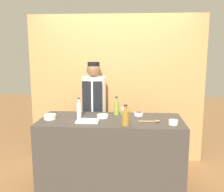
# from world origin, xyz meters

# --- Properties ---
(ground_plane) EXTENTS (14.00, 14.00, 0.00)m
(ground_plane) POSITION_xyz_m (0.00, 0.00, 0.00)
(ground_plane) COLOR olive
(cabinet_wall) EXTENTS (2.86, 0.18, 2.40)m
(cabinet_wall) POSITION_xyz_m (0.00, 1.03, 1.20)
(cabinet_wall) COLOR #B7844C
(cabinet_wall) RESTS_ON ground_plane
(counter) EXTENTS (1.86, 0.78, 0.95)m
(counter) POSITION_xyz_m (0.00, 0.00, 0.48)
(counter) COLOR #3D3833
(counter) RESTS_ON ground_plane
(sauce_bowl_green) EXTENTS (0.16, 0.16, 0.06)m
(sauce_bowl_green) POSITION_xyz_m (-0.80, -0.05, 0.99)
(sauce_bowl_green) COLOR silver
(sauce_bowl_green) RESTS_ON counter
(sauce_bowl_brown) EXTENTS (0.11, 0.11, 0.06)m
(sauce_bowl_brown) POSITION_xyz_m (0.77, -0.18, 0.98)
(sauce_bowl_brown) COLOR silver
(sauce_bowl_brown) RESTS_ON counter
(sauce_bowl_red) EXTENTS (0.13, 0.13, 0.05)m
(sauce_bowl_red) POSITION_xyz_m (0.36, 0.22, 0.98)
(sauce_bowl_red) COLOR silver
(sauce_bowl_red) RESTS_ON counter
(sauce_bowl_yellow) EXTENTS (0.15, 0.15, 0.04)m
(sauce_bowl_yellow) POSITION_xyz_m (-0.12, 0.07, 0.98)
(sauce_bowl_yellow) COLOR silver
(sauce_bowl_yellow) RESTS_ON counter
(cutting_board) EXTENTS (0.28, 0.19, 0.02)m
(cutting_board) POSITION_xyz_m (-0.29, -0.14, 0.96)
(cutting_board) COLOR white
(cutting_board) RESTS_ON counter
(bottle_clear) EXTENTS (0.06, 0.06, 0.27)m
(bottle_clear) POSITION_xyz_m (-0.43, 0.06, 1.06)
(bottle_clear) COLOR silver
(bottle_clear) RESTS_ON counter
(bottle_vinegar) EXTENTS (0.09, 0.09, 0.25)m
(bottle_vinegar) POSITION_xyz_m (0.19, -0.26, 1.05)
(bottle_vinegar) COLOR olive
(bottle_vinegar) RESTS_ON counter
(bottle_oil) EXTENTS (0.07, 0.07, 0.26)m
(bottle_oil) POSITION_xyz_m (0.06, 0.24, 1.05)
(bottle_oil) COLOR olive
(bottle_oil) RESTS_ON counter
(cup_steel) EXTENTS (0.09, 0.09, 0.10)m
(cup_steel) POSITION_xyz_m (0.16, 0.24, 1.00)
(cup_steel) COLOR #B7B7BC
(cup_steel) RESTS_ON counter
(wooden_spoon) EXTENTS (0.27, 0.05, 0.03)m
(wooden_spoon) POSITION_xyz_m (0.53, -0.09, 0.96)
(wooden_spoon) COLOR #B2844C
(wooden_spoon) RESTS_ON counter
(chef_center) EXTENTS (0.37, 0.37, 1.66)m
(chef_center) POSITION_xyz_m (-0.32, 0.66, 0.90)
(chef_center) COLOR #28282D
(chef_center) RESTS_ON ground_plane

